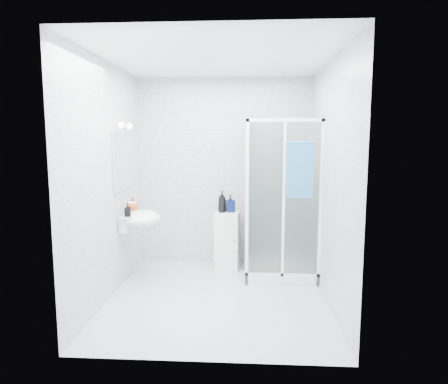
# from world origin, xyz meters

# --- Properties ---
(room) EXTENTS (2.40, 2.60, 2.60)m
(room) POSITION_xyz_m (0.00, 0.00, 1.30)
(room) COLOR silver
(room) RESTS_ON ground
(shower_enclosure) EXTENTS (0.90, 0.95, 2.00)m
(shower_enclosure) POSITION_xyz_m (0.67, 0.77, 0.45)
(shower_enclosure) COLOR white
(shower_enclosure) RESTS_ON ground
(wall_basin) EXTENTS (0.46, 0.56, 0.35)m
(wall_basin) POSITION_xyz_m (-0.99, 0.45, 0.80)
(wall_basin) COLOR white
(wall_basin) RESTS_ON ground
(mirror) EXTENTS (0.02, 0.60, 0.70)m
(mirror) POSITION_xyz_m (-1.19, 0.45, 1.50)
(mirror) COLOR white
(mirror) RESTS_ON room
(vanity_lights) EXTENTS (0.10, 0.40, 0.08)m
(vanity_lights) POSITION_xyz_m (-1.14, 0.45, 1.92)
(vanity_lights) COLOR silver
(vanity_lights) RESTS_ON room
(wall_hooks) EXTENTS (0.23, 0.06, 0.03)m
(wall_hooks) POSITION_xyz_m (-0.25, 1.26, 1.62)
(wall_hooks) COLOR silver
(wall_hooks) RESTS_ON room
(storage_cabinet) EXTENTS (0.35, 0.36, 0.78)m
(storage_cabinet) POSITION_xyz_m (0.05, 1.05, 0.39)
(storage_cabinet) COLOR white
(storage_cabinet) RESTS_ON ground
(hand_towel) EXTENTS (0.31, 0.05, 0.66)m
(hand_towel) POSITION_xyz_m (0.92, 0.36, 1.43)
(hand_towel) COLOR teal
(hand_towel) RESTS_ON shower_enclosure
(shampoo_bottle_a) EXTENTS (0.15, 0.15, 0.29)m
(shampoo_bottle_a) POSITION_xyz_m (-0.02, 1.04, 0.93)
(shampoo_bottle_a) COLOR black
(shampoo_bottle_a) RESTS_ON storage_cabinet
(shampoo_bottle_b) EXTENTS (0.14, 0.14, 0.24)m
(shampoo_bottle_b) POSITION_xyz_m (0.09, 1.06, 0.90)
(shampoo_bottle_b) COLOR #0B1645
(shampoo_bottle_b) RESTS_ON storage_cabinet
(soap_dispenser_orange) EXTENTS (0.18, 0.18, 0.18)m
(soap_dispenser_orange) POSITION_xyz_m (-1.11, 0.58, 0.95)
(soap_dispenser_orange) COLOR #B64215
(soap_dispenser_orange) RESTS_ON wall_basin
(soap_dispenser_black) EXTENTS (0.08, 0.08, 0.15)m
(soap_dispenser_black) POSITION_xyz_m (-1.07, 0.26, 0.94)
(soap_dispenser_black) COLOR black
(soap_dispenser_black) RESTS_ON wall_basin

